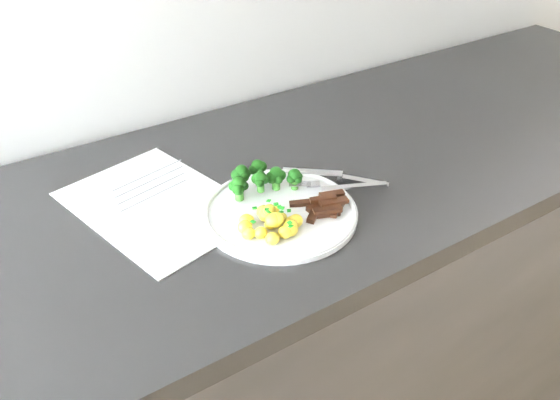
{
  "coord_description": "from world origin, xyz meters",
  "views": [
    {
      "loc": [
        -0.39,
        0.93,
        1.49
      ],
      "look_at": [
        0.02,
        1.56,
        0.97
      ],
      "focal_mm": 35.95,
      "sensor_mm": 36.0,
      "label": 1
    }
  ],
  "objects_px": {
    "plate": "(280,211)",
    "knife": "(349,179)",
    "beef_strips": "(324,206)",
    "counter": "(251,367)",
    "recipe_paper": "(157,204)",
    "potatoes": "(273,222)",
    "broccoli": "(261,177)",
    "fork": "(340,186)"
  },
  "relations": [
    {
      "from": "plate",
      "to": "knife",
      "type": "bearing_deg",
      "value": 5.55
    },
    {
      "from": "beef_strips",
      "to": "counter",
      "type": "bearing_deg",
      "value": 119.83
    },
    {
      "from": "recipe_paper",
      "to": "potatoes",
      "type": "xyz_separation_m",
      "value": [
        0.12,
        -0.17,
        0.02
      ]
    },
    {
      "from": "recipe_paper",
      "to": "plate",
      "type": "xyz_separation_m",
      "value": [
        0.16,
        -0.14,
        0.01
      ]
    },
    {
      "from": "broccoli",
      "to": "potatoes",
      "type": "distance_m",
      "value": 0.11
    },
    {
      "from": "potatoes",
      "to": "fork",
      "type": "height_order",
      "value": "potatoes"
    },
    {
      "from": "beef_strips",
      "to": "knife",
      "type": "height_order",
      "value": "beef_strips"
    },
    {
      "from": "counter",
      "to": "beef_strips",
      "type": "distance_m",
      "value": 0.51
    },
    {
      "from": "plate",
      "to": "fork",
      "type": "distance_m",
      "value": 0.12
    },
    {
      "from": "counter",
      "to": "recipe_paper",
      "type": "distance_m",
      "value": 0.5
    },
    {
      "from": "potatoes",
      "to": "knife",
      "type": "bearing_deg",
      "value": 14.71
    },
    {
      "from": "recipe_paper",
      "to": "knife",
      "type": "distance_m",
      "value": 0.34
    },
    {
      "from": "potatoes",
      "to": "knife",
      "type": "distance_m",
      "value": 0.2
    },
    {
      "from": "counter",
      "to": "recipe_paper",
      "type": "xyz_separation_m",
      "value": [
        -0.14,
        0.04,
        0.47
      ]
    },
    {
      "from": "broccoli",
      "to": "knife",
      "type": "distance_m",
      "value": 0.16
    },
    {
      "from": "counter",
      "to": "fork",
      "type": "distance_m",
      "value": 0.52
    },
    {
      "from": "recipe_paper",
      "to": "plate",
      "type": "distance_m",
      "value": 0.21
    },
    {
      "from": "potatoes",
      "to": "recipe_paper",
      "type": "bearing_deg",
      "value": 124.8
    },
    {
      "from": "beef_strips",
      "to": "knife",
      "type": "xyz_separation_m",
      "value": [
        0.1,
        0.05,
        -0.01
      ]
    },
    {
      "from": "recipe_paper",
      "to": "fork",
      "type": "relative_size",
      "value": 2.45
    },
    {
      "from": "counter",
      "to": "recipe_paper",
      "type": "bearing_deg",
      "value": 162.62
    },
    {
      "from": "broccoli",
      "to": "beef_strips",
      "type": "distance_m",
      "value": 0.12
    },
    {
      "from": "plate",
      "to": "knife",
      "type": "xyz_separation_m",
      "value": [
        0.16,
        0.02,
        0.0
      ]
    },
    {
      "from": "recipe_paper",
      "to": "fork",
      "type": "height_order",
      "value": "fork"
    },
    {
      "from": "counter",
      "to": "fork",
      "type": "xyz_separation_m",
      "value": [
        0.14,
        -0.1,
        0.49
      ]
    },
    {
      "from": "knife",
      "to": "counter",
      "type": "bearing_deg",
      "value": 155.19
    },
    {
      "from": "broccoli",
      "to": "potatoes",
      "type": "xyz_separation_m",
      "value": [
        -0.04,
        -0.1,
        -0.02
      ]
    },
    {
      "from": "counter",
      "to": "beef_strips",
      "type": "bearing_deg",
      "value": -60.17
    },
    {
      "from": "plate",
      "to": "knife",
      "type": "relative_size",
      "value": 1.7
    },
    {
      "from": "recipe_paper",
      "to": "knife",
      "type": "height_order",
      "value": "knife"
    },
    {
      "from": "recipe_paper",
      "to": "plate",
      "type": "bearing_deg",
      "value": -41.43
    },
    {
      "from": "plate",
      "to": "beef_strips",
      "type": "distance_m",
      "value": 0.07
    },
    {
      "from": "recipe_paper",
      "to": "fork",
      "type": "distance_m",
      "value": 0.31
    },
    {
      "from": "plate",
      "to": "potatoes",
      "type": "bearing_deg",
      "value": -135.82
    },
    {
      "from": "counter",
      "to": "knife",
      "type": "height_order",
      "value": "knife"
    },
    {
      "from": "recipe_paper",
      "to": "beef_strips",
      "type": "bearing_deg",
      "value": -39.25
    },
    {
      "from": "counter",
      "to": "knife",
      "type": "relative_size",
      "value": 16.76
    },
    {
      "from": "recipe_paper",
      "to": "broccoli",
      "type": "relative_size",
      "value": 2.85
    },
    {
      "from": "counter",
      "to": "fork",
      "type": "relative_size",
      "value": 16.98
    },
    {
      "from": "plate",
      "to": "recipe_paper",
      "type": "bearing_deg",
      "value": 138.57
    },
    {
      "from": "potatoes",
      "to": "broccoli",
      "type": "bearing_deg",
      "value": 68.46
    },
    {
      "from": "recipe_paper",
      "to": "plate",
      "type": "height_order",
      "value": "plate"
    }
  ]
}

